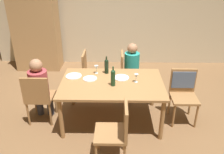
{
  "coord_description": "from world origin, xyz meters",
  "views": [
    {
      "loc": [
        0.07,
        -3.47,
        2.56
      ],
      "look_at": [
        0.0,
        0.0,
        0.85
      ],
      "focal_mm": 37.68,
      "sensor_mm": 36.0,
      "label": 1
    }
  ],
  "objects_px": {
    "wine_bottle_dark_red": "(107,66)",
    "dining_table": "(112,86)",
    "chair_far_right": "(127,71)",
    "chair_right_end": "(183,88)",
    "armoire_cabinet": "(36,27)",
    "dinner_plate_host": "(74,76)",
    "person_woman_host": "(133,66)",
    "wine_glass_centre": "(96,68)",
    "chair_near": "(117,129)",
    "dinner_plate_guest_left": "(121,78)",
    "wine_glass_near_left": "(136,76)",
    "chair_far_left": "(90,71)",
    "wine_bottle_tall_green": "(113,77)",
    "handbag": "(111,89)",
    "dinner_plate_guest_right": "(90,79)",
    "person_man_bearded": "(40,86)",
    "chair_left_end": "(39,96)"
  },
  "relations": [
    {
      "from": "wine_bottle_dark_red",
      "to": "dinner_plate_host",
      "type": "xyz_separation_m",
      "value": [
        -0.57,
        -0.15,
        -0.14
      ]
    },
    {
      "from": "dining_table",
      "to": "wine_bottle_tall_green",
      "type": "distance_m",
      "value": 0.25
    },
    {
      "from": "chair_left_end",
      "to": "dinner_plate_guest_right",
      "type": "xyz_separation_m",
      "value": [
        0.86,
        0.21,
        0.23
      ]
    },
    {
      "from": "dining_table",
      "to": "dinner_plate_guest_right",
      "type": "relative_size",
      "value": 7.07
    },
    {
      "from": "wine_bottle_dark_red",
      "to": "dining_table",
      "type": "bearing_deg",
      "value": -73.89
    },
    {
      "from": "armoire_cabinet",
      "to": "wine_glass_centre",
      "type": "xyz_separation_m",
      "value": [
        1.67,
        -1.96,
        -0.24
      ]
    },
    {
      "from": "person_man_bearded",
      "to": "armoire_cabinet",
      "type": "bearing_deg",
      "value": 107.47
    },
    {
      "from": "person_man_bearded",
      "to": "chair_left_end",
      "type": "bearing_deg",
      "value": -90.0
    },
    {
      "from": "chair_right_end",
      "to": "person_woman_host",
      "type": "relative_size",
      "value": 0.82
    },
    {
      "from": "dining_table",
      "to": "chair_near",
      "type": "bearing_deg",
      "value": -84.73
    },
    {
      "from": "chair_near",
      "to": "dinner_plate_guest_left",
      "type": "xyz_separation_m",
      "value": [
        0.07,
        1.11,
        0.23
      ]
    },
    {
      "from": "chair_near",
      "to": "dining_table",
      "type": "bearing_deg",
      "value": 5.27
    },
    {
      "from": "chair_near",
      "to": "wine_glass_near_left",
      "type": "relative_size",
      "value": 6.17
    },
    {
      "from": "dining_table",
      "to": "wine_bottle_dark_red",
      "type": "distance_m",
      "value": 0.44
    },
    {
      "from": "armoire_cabinet",
      "to": "chair_right_end",
      "type": "height_order",
      "value": "armoire_cabinet"
    },
    {
      "from": "handbag",
      "to": "person_woman_host",
      "type": "bearing_deg",
      "value": 0.0
    },
    {
      "from": "chair_far_left",
      "to": "dinner_plate_guest_left",
      "type": "relative_size",
      "value": 3.47
    },
    {
      "from": "armoire_cabinet",
      "to": "wine_bottle_tall_green",
      "type": "distance_m",
      "value": 3.13
    },
    {
      "from": "chair_left_end",
      "to": "person_man_bearded",
      "type": "distance_m",
      "value": 0.17
    },
    {
      "from": "armoire_cabinet",
      "to": "dining_table",
      "type": "xyz_separation_m",
      "value": [
        1.96,
        -2.31,
        -0.42
      ]
    },
    {
      "from": "chair_far_right",
      "to": "dinner_plate_guest_right",
      "type": "relative_size",
      "value": 3.8
    },
    {
      "from": "chair_near",
      "to": "armoire_cabinet",
      "type": "bearing_deg",
      "value": 32.09
    },
    {
      "from": "chair_right_end",
      "to": "wine_glass_near_left",
      "type": "height_order",
      "value": "chair_right_end"
    },
    {
      "from": "armoire_cabinet",
      "to": "chair_far_left",
      "type": "distance_m",
      "value": 2.1
    },
    {
      "from": "chair_right_end",
      "to": "dinner_plate_guest_right",
      "type": "bearing_deg",
      "value": 0.13
    },
    {
      "from": "wine_glass_near_left",
      "to": "dinner_plate_guest_right",
      "type": "distance_m",
      "value": 0.79
    },
    {
      "from": "chair_near",
      "to": "dinner_plate_host",
      "type": "bearing_deg",
      "value": 33.33
    },
    {
      "from": "dining_table",
      "to": "wine_bottle_tall_green",
      "type": "height_order",
      "value": "wine_bottle_tall_green"
    },
    {
      "from": "chair_far_right",
      "to": "chair_right_end",
      "type": "relative_size",
      "value": 1.0
    },
    {
      "from": "chair_left_end",
      "to": "chair_right_end",
      "type": "bearing_deg",
      "value": 4.88
    },
    {
      "from": "wine_bottle_tall_green",
      "to": "dinner_plate_guest_left",
      "type": "relative_size",
      "value": 1.25
    },
    {
      "from": "dining_table",
      "to": "dinner_plate_host",
      "type": "relative_size",
      "value": 6.13
    },
    {
      "from": "chair_far_right",
      "to": "handbag",
      "type": "distance_m",
      "value": 0.54
    },
    {
      "from": "chair_right_end",
      "to": "chair_near",
      "type": "bearing_deg",
      "value": 42.92
    },
    {
      "from": "chair_far_right",
      "to": "chair_near",
      "type": "bearing_deg",
      "value": -6.37
    },
    {
      "from": "person_woman_host",
      "to": "wine_glass_centre",
      "type": "distance_m",
      "value": 0.94
    },
    {
      "from": "dining_table",
      "to": "wine_bottle_dark_red",
      "type": "height_order",
      "value": "wine_bottle_dark_red"
    },
    {
      "from": "wine_glass_near_left",
      "to": "chair_far_left",
      "type": "bearing_deg",
      "value": 133.41
    },
    {
      "from": "dining_table",
      "to": "wine_bottle_dark_red",
      "type": "xyz_separation_m",
      "value": [
        -0.11,
        0.36,
        0.22
      ]
    },
    {
      "from": "wine_glass_near_left",
      "to": "dinner_plate_guest_left",
      "type": "xyz_separation_m",
      "value": [
        -0.24,
        0.15,
        -0.1
      ]
    },
    {
      "from": "chair_far_left",
      "to": "wine_glass_near_left",
      "type": "bearing_deg",
      "value": 43.41
    },
    {
      "from": "chair_far_right",
      "to": "dinner_plate_host",
      "type": "bearing_deg",
      "value": -53.27
    },
    {
      "from": "wine_bottle_tall_green",
      "to": "wine_glass_centre",
      "type": "distance_m",
      "value": 0.55
    },
    {
      "from": "dining_table",
      "to": "person_woman_host",
      "type": "distance_m",
      "value": 1.03
    },
    {
      "from": "chair_near",
      "to": "chair_right_end",
      "type": "xyz_separation_m",
      "value": [
        1.15,
        1.07,
        0.06
      ]
    },
    {
      "from": "armoire_cabinet",
      "to": "person_man_bearded",
      "type": "relative_size",
      "value": 1.88
    },
    {
      "from": "armoire_cabinet",
      "to": "dinner_plate_host",
      "type": "distance_m",
      "value": 2.48
    },
    {
      "from": "wine_bottle_tall_green",
      "to": "handbag",
      "type": "distance_m",
      "value": 1.31
    },
    {
      "from": "chair_far_right",
      "to": "chair_near",
      "type": "xyz_separation_m",
      "value": [
        -0.21,
        -1.89,
        0.0
      ]
    },
    {
      "from": "dinner_plate_guest_left",
      "to": "chair_far_right",
      "type": "bearing_deg",
      "value": 79.94
    }
  ]
}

